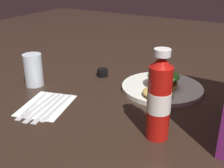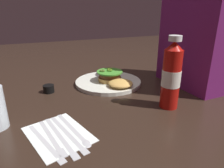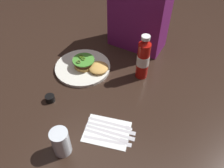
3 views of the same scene
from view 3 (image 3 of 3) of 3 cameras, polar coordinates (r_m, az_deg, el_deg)
The scene contains 13 objects.
ground_plane at distance 1.14m, azimuth -8.74°, elevation -2.19°, with size 3.00×3.00×0.00m, color black.
dinner_plate at distance 1.25m, azimuth -7.31°, elevation 4.18°, with size 0.30×0.30×0.02m, color silver.
burger_sandwich at distance 1.23m, azimuth -5.72°, elevation 4.86°, with size 0.19×0.12×0.05m.
ketchup_bottle at distance 1.14m, azimuth 7.79°, elevation 6.28°, with size 0.06×0.06×0.25m.
water_glass at distance 0.91m, azimuth -12.64°, elevation -13.96°, with size 0.07×0.07×0.12m, color silver.
condiment_cup at distance 1.12m, azimuth -15.22°, elevation -3.47°, with size 0.04×0.04×0.03m, color black.
napkin at distance 0.99m, azimuth -1.27°, elevation -11.76°, with size 0.19×0.14×0.00m, color white.
steak_knife at distance 0.96m, azimuth -0.40°, elevation -14.03°, with size 0.20×0.07×0.00m.
fork_utensil at distance 0.97m, azimuth -0.52°, elevation -13.01°, with size 0.19×0.05×0.00m.
table_knife at distance 0.98m, azimuth 0.26°, elevation -12.08°, with size 0.22×0.06×0.00m.
butter_knife at distance 0.99m, azimuth 0.57°, elevation -11.00°, with size 0.21×0.07×0.00m.
spoon_utensil at distance 1.00m, azimuth 1.04°, elevation -10.08°, with size 0.20×0.06×0.00m.
diner_person at distance 1.30m, azimuth 7.00°, elevation 18.90°, with size 0.31×0.17×0.57m.
Camera 3 is at (0.52, -0.57, 0.84)m, focal length 36.61 mm.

